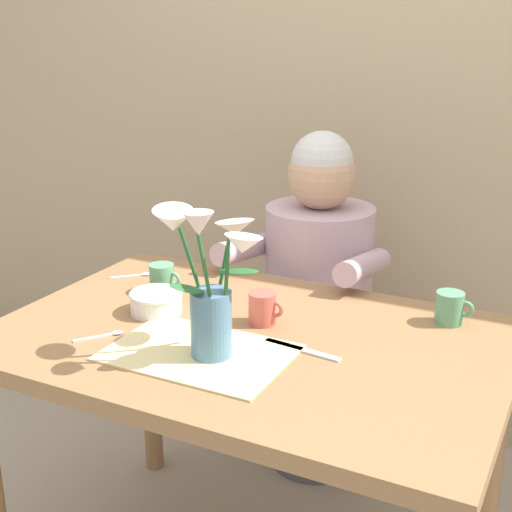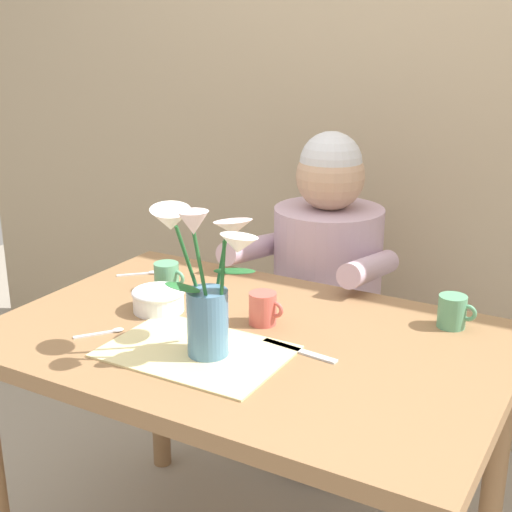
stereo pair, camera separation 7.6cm
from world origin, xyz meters
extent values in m
cube|color=tan|center=(0.00, 1.05, 1.25)|extent=(4.00, 0.10, 2.50)
cube|color=olive|center=(0.00, 0.00, 0.72)|extent=(1.20, 0.80, 0.04)
cylinder|color=olive|center=(-0.54, 0.34, 0.35)|extent=(0.06, 0.06, 0.70)
cylinder|color=olive|center=(0.54, 0.34, 0.35)|extent=(0.06, 0.06, 0.70)
cylinder|color=#4C4C56|center=(-0.07, 0.62, 0.20)|extent=(0.30, 0.30, 0.40)
cylinder|color=#BC9EB2|center=(-0.07, 0.62, 0.65)|extent=(0.34, 0.34, 0.50)
sphere|color=tan|center=(-0.07, 0.62, 1.00)|extent=(0.21, 0.21, 0.21)
sphere|color=silver|center=(-0.07, 0.62, 1.04)|extent=(0.19, 0.19, 0.19)
cylinder|color=#BC9EB2|center=(-0.26, 0.48, 0.78)|extent=(0.07, 0.33, 0.12)
cylinder|color=#BC9EB2|center=(0.12, 0.48, 0.78)|extent=(0.07, 0.33, 0.12)
cube|color=beige|center=(-0.05, -0.14, 0.74)|extent=(0.40, 0.28, 0.00)
cylinder|color=teal|center=(-0.02, -0.14, 0.82)|extent=(0.09, 0.09, 0.15)
cylinder|color=#23602D|center=(0.02, -0.14, 0.93)|extent=(0.01, 0.03, 0.16)
cone|color=white|center=(0.06, -0.14, 1.01)|extent=(0.11, 0.11, 0.05)
sphere|color=#E5D14C|center=(0.06, -0.14, 1.02)|extent=(0.02, 0.02, 0.02)
cylinder|color=#23602D|center=(-0.01, -0.09, 0.93)|extent=(0.05, 0.03, 0.16)
cone|color=silver|center=(-0.01, -0.05, 1.01)|extent=(0.12, 0.12, 0.04)
sphere|color=#E5D14C|center=(-0.01, -0.05, 1.02)|extent=(0.02, 0.02, 0.02)
cylinder|color=#23602D|center=(-0.06, -0.14, 0.95)|extent=(0.03, 0.06, 0.19)
cone|color=white|center=(-0.10, -0.15, 1.04)|extent=(0.13, 0.13, 0.06)
sphere|color=#E5D14C|center=(-0.10, -0.15, 1.05)|extent=(0.02, 0.02, 0.02)
cylinder|color=#23602D|center=(-0.01, -0.17, 0.95)|extent=(0.03, 0.03, 0.21)
cone|color=silver|center=(-0.01, -0.20, 1.06)|extent=(0.09, 0.09, 0.05)
sphere|color=#E5D14C|center=(-0.01, -0.20, 1.07)|extent=(0.02, 0.02, 0.02)
ellipsoid|color=#23602D|center=(0.04, -0.12, 0.94)|extent=(0.10, 0.07, 0.01)
ellipsoid|color=#23602D|center=(-0.04, -0.20, 0.92)|extent=(0.07, 0.10, 0.05)
cylinder|color=white|center=(-0.27, 0.01, 0.77)|extent=(0.13, 0.13, 0.05)
torus|color=white|center=(-0.27, 0.01, 0.79)|extent=(0.14, 0.14, 0.01)
cube|color=silver|center=(0.15, -0.02, 0.74)|extent=(0.19, 0.04, 0.00)
cylinder|color=#569970|center=(0.41, 0.28, 0.78)|extent=(0.07, 0.07, 0.08)
torus|color=#569970|center=(0.44, 0.28, 0.78)|extent=(0.04, 0.01, 0.04)
cylinder|color=#CC564C|center=(0.00, 0.07, 0.78)|extent=(0.07, 0.07, 0.08)
torus|color=#CC564C|center=(0.03, 0.07, 0.78)|extent=(0.04, 0.01, 0.04)
cylinder|color=#569970|center=(-0.34, 0.14, 0.78)|extent=(0.07, 0.07, 0.08)
torus|color=#569970|center=(-0.30, 0.14, 0.78)|extent=(0.04, 0.01, 0.04)
cube|color=silver|center=(-0.31, -0.18, 0.74)|extent=(0.07, 0.09, 0.00)
ellipsoid|color=silver|center=(-0.28, -0.14, 0.74)|extent=(0.03, 0.03, 0.01)
cube|color=silver|center=(-0.50, 0.19, 0.74)|extent=(0.08, 0.08, 0.00)
ellipsoid|color=silver|center=(-0.46, 0.23, 0.74)|extent=(0.03, 0.03, 0.01)
camera|label=1|loc=(0.71, -1.36, 1.44)|focal=49.81mm
camera|label=2|loc=(0.77, -1.32, 1.44)|focal=49.81mm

